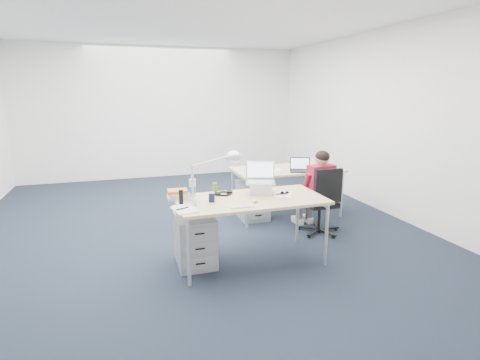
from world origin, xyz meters
name	(u,v)px	position (x,y,z in m)	size (l,w,h in m)	color
floor	(195,229)	(0.00, 0.00, 0.00)	(7.00, 7.00, 0.00)	black
room	(191,103)	(0.00, 0.00, 1.71)	(6.02, 7.02, 2.80)	white
desk_near	(250,202)	(0.40, -1.18, 0.68)	(1.60, 0.80, 0.73)	tan
desk_far	(287,172)	(1.45, 0.17, 0.68)	(1.60, 0.80, 0.73)	tan
office_chair	(320,214)	(1.58, -0.66, 0.26)	(0.59, 0.59, 0.91)	black
seated_person	(315,190)	(1.57, -0.50, 0.55)	(0.36, 0.63, 1.11)	#A3172F
drawer_pedestal_near	(195,240)	(-0.20, -1.08, 0.28)	(0.40, 0.50, 0.55)	#929496
drawer_pedestal_far	(252,200)	(0.92, 0.20, 0.28)	(0.40, 0.50, 0.55)	#929496
silver_laptop	(261,178)	(0.57, -1.03, 0.90)	(0.33, 0.26, 0.35)	silver
wireless_keyboard	(241,206)	(0.21, -1.44, 0.74)	(0.25, 0.10, 0.01)	white
computer_mouse	(255,201)	(0.39, -1.34, 0.75)	(0.05, 0.09, 0.03)	white
headphones	(224,193)	(0.16, -0.95, 0.75)	(0.22, 0.17, 0.04)	black
can_koozie	(212,197)	(-0.03, -1.19, 0.78)	(0.06, 0.06, 0.11)	#131C3D
water_bottle	(192,187)	(-0.19, -0.97, 0.85)	(0.08, 0.08, 0.24)	silver
bear_figurine	(215,187)	(0.08, -0.85, 0.80)	(0.07, 0.05, 0.13)	#3C7B20
book_stack	(178,194)	(-0.35, -0.96, 0.78)	(0.22, 0.17, 0.10)	silver
cordless_phone	(181,197)	(-0.35, -1.17, 0.81)	(0.04, 0.03, 0.15)	black
papers_left	(184,209)	(-0.35, -1.37, 0.73)	(0.21, 0.29, 0.01)	#E2EC88
papers_right	(283,195)	(0.79, -1.17, 0.73)	(0.19, 0.28, 0.01)	#E2EC88
sunglasses	(285,193)	(0.82, -1.14, 0.74)	(0.10, 0.05, 0.02)	black
desk_lamp	(209,177)	(-0.07, -1.22, 1.01)	(0.49, 0.18, 0.56)	silver
dark_laptop	(300,165)	(1.54, -0.09, 0.83)	(0.28, 0.28, 0.21)	black
far_cup	(314,162)	(1.97, 0.29, 0.79)	(0.08, 0.08, 0.11)	white
far_papers	(274,170)	(1.22, 0.14, 0.73)	(0.18, 0.26, 0.01)	white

